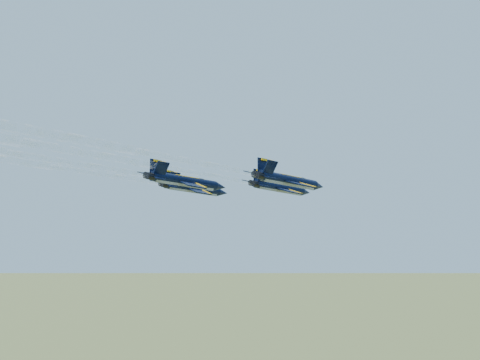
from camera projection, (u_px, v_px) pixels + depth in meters
The scene contains 5 objects.
jet_lead at pixel (281, 188), 102.45m from camera, with size 11.96×16.63×4.47m.
jet_left at pixel (194, 188), 103.98m from camera, with size 11.96×16.63×4.47m.
jet_right at pixel (290, 181), 86.27m from camera, with size 11.96×16.63×4.47m.
jet_slot at pixel (186, 181), 87.71m from camera, with size 11.96×16.63×4.47m.
smoke_trail_lead at pixel (43, 171), 71.88m from camera, with size 20.35×60.86×1.93m.
Camera 1 is at (47.56, -83.95, 87.86)m, focal length 40.00 mm.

